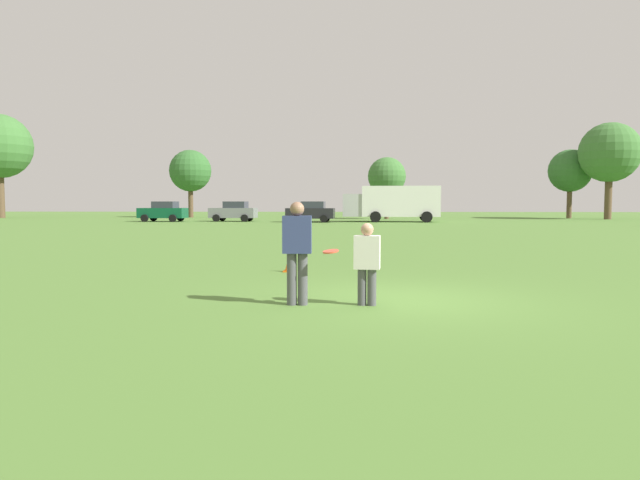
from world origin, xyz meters
The scene contains 13 objects.
ground_plane centered at (0.00, 0.00, 0.00)m, with size 187.76×187.76×0.00m, color #517A33.
player_thrower centered at (-1.81, -0.65, 1.00)m, with size 0.50×0.29×1.77m.
player_defender centered at (-0.61, -0.63, 0.78)m, with size 0.47×0.31×1.41m.
frisbee centered at (-1.23, -0.80, 0.94)m, with size 0.27×0.27×0.09m.
traffic_cone centered at (-2.41, 4.06, 0.23)m, with size 0.32×0.32×0.48m.
parked_car_near_left centered at (-17.65, 41.14, 0.92)m, with size 4.31×2.44×1.82m.
parked_car_mid_left centered at (-11.37, 41.95, 0.92)m, with size 4.31×2.44×1.82m.
parked_car_center centered at (-4.17, 40.23, 0.92)m, with size 4.31×2.44×1.82m.
box_truck centered at (3.14, 41.35, 1.75)m, with size 8.65×3.39×3.18m.
tree_west_maple centered at (-18.95, 55.10, 5.30)m, with size 4.75×4.75×7.71m.
tree_center_elm centered at (3.12, 50.35, 4.43)m, with size 3.96×3.96×6.44m.
tree_east_birch centered at (23.08, 53.57, 5.12)m, with size 4.58×4.58×7.44m.
tree_east_oak centered at (25.68, 50.10, 6.77)m, with size 6.06×6.06×9.84m.
Camera 1 is at (-0.94, -10.47, 1.77)m, focal length 32.46 mm.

